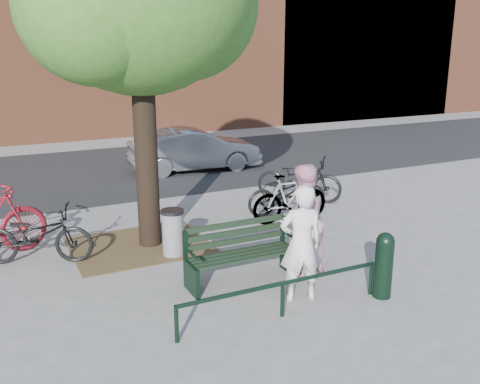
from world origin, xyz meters
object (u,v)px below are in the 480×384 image
park_bench (240,251)px  person_left (301,243)px  bicycle_c (287,193)px  litter_bin (173,233)px  person_right (302,221)px  parked_car (195,150)px  bollard (384,263)px

park_bench → person_left: size_ratio=1.02×
park_bench → person_left: (0.49, -0.94, 0.37)m
park_bench → bicycle_c: size_ratio=0.96×
litter_bin → person_right: bearing=-47.2°
person_right → litter_bin: 2.32m
person_left → bicycle_c: 4.02m
person_right → parked_car: bearing=-113.1°
parked_car → park_bench: bearing=167.8°
park_bench → person_left: 1.13m
bicycle_c → parked_car: bearing=9.2°
litter_bin → bicycle_c: size_ratio=0.46×
person_left → litter_bin: (-1.08, 2.37, -0.43)m
bollard → litter_bin: bearing=127.6°
park_bench → parked_car: parked_car is taller
bicycle_c → parked_car: parked_car is taller
bollard → park_bench: bearing=138.5°
bollard → parked_car: (0.54, 8.76, 0.09)m
litter_bin → parked_car: size_ratio=0.22×
person_left → litter_bin: 2.65m
person_right → bicycle_c: (1.45, 2.81, -0.42)m
person_left → bollard: size_ratio=1.73×
person_right → litter_bin: person_right is taller
person_left → parked_car: (1.65, 8.29, -0.23)m
person_left → person_right: size_ratio=0.95×
bollard → person_right: bearing=118.8°
parked_car → litter_bin: bearing=159.2°
park_bench → bicycle_c: park_bench is taller
person_left → bicycle_c: size_ratio=0.94×
person_right → bollard: person_right is taller
person_right → parked_car: person_right is taller
person_left → person_right: 0.85m
litter_bin → park_bench: bearing=-67.5°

